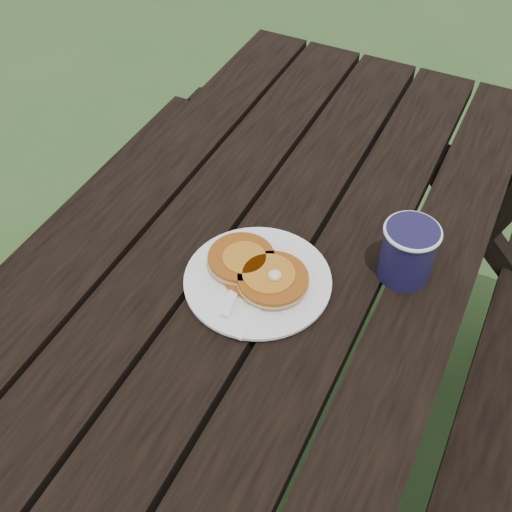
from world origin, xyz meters
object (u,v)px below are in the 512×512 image
at_px(picnic_table, 233,414).
at_px(coffee_cup, 408,250).
at_px(plate, 258,281).
at_px(pancake_stack, 258,270).

xyz_separation_m(picnic_table, coffee_cup, (0.25, 0.20, 0.45)).
bearing_deg(plate, pancake_stack, 115.41).
bearing_deg(pancake_stack, plate, -64.59).
distance_m(pancake_stack, coffee_cup, 0.26).
height_order(picnic_table, pancake_stack, pancake_stack).
bearing_deg(picnic_table, pancake_stack, 71.38).
xyz_separation_m(plate, pancake_stack, (-0.00, 0.01, 0.02)).
bearing_deg(pancake_stack, coffee_cup, 29.13).
bearing_deg(coffee_cup, pancake_stack, -150.87).
height_order(plate, coffee_cup, coffee_cup).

